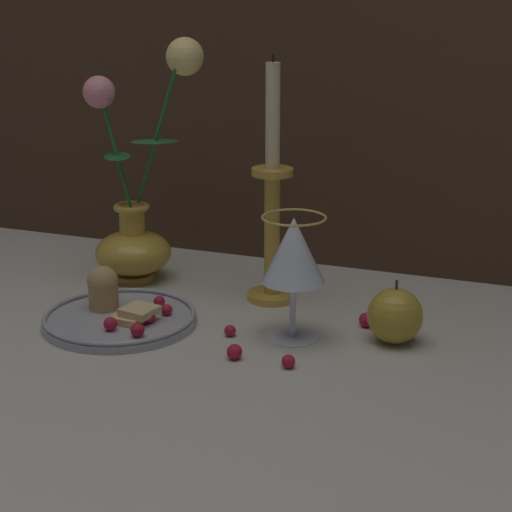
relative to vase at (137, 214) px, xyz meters
The scene contains 10 objects.
ground_plane 0.24m from the vase, 33.90° to the right, with size 2.40×2.40×0.00m, color #B7B2A3.
vase is the anchor object (origin of this frame).
plate_with_pastries 0.20m from the vase, 70.59° to the right, with size 0.21×0.21×0.07m.
wine_glass 0.32m from the vase, 24.46° to the right, with size 0.08×0.08×0.16m.
candlestick 0.22m from the vase, ahead, with size 0.07×0.07×0.35m.
apple_beside_vase 0.44m from the vase, 13.52° to the right, with size 0.07×0.07×0.08m.
berry_near_plate 0.40m from the vase, 34.94° to the right, with size 0.02×0.02×0.02m, color #AD192D.
berry_front_center 0.35m from the vase, 41.67° to the right, with size 0.02×0.02×0.02m, color #AD192D.
berry_by_glass_stem 0.39m from the vase, ahead, with size 0.02×0.02×0.02m, color #AD192D.
berry_under_candlestick 0.29m from the vase, 36.07° to the right, with size 0.02×0.02×0.02m, color #AD192D.
Camera 1 is at (0.43, -0.98, 0.43)m, focal length 60.00 mm.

